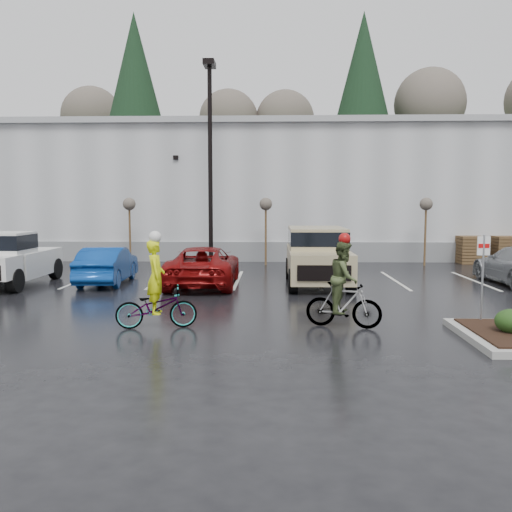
{
  "coord_description": "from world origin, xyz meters",
  "views": [
    {
      "loc": [
        -1.15,
        -12.63,
        2.96
      ],
      "look_at": [
        -1.68,
        4.18,
        1.3
      ],
      "focal_mm": 38.0,
      "sensor_mm": 36.0,
      "label": 1
    }
  ],
  "objects_px": {
    "sapling_west": "(129,208)",
    "cyclist_hivis": "(156,298)",
    "car_red": "(204,266)",
    "suv_tan": "(318,256)",
    "sapling_mid": "(266,208)",
    "car_blue": "(107,265)",
    "lamppost": "(210,142)",
    "pickup_white": "(14,258)",
    "pallet_stack_a": "(471,250)",
    "cyclist_olive": "(344,293)",
    "sapling_east": "(426,208)",
    "fire_lane_sign": "(483,269)",
    "pallet_stack_b": "(506,250)"
  },
  "relations": [
    {
      "from": "sapling_west",
      "to": "cyclist_hivis",
      "type": "height_order",
      "value": "sapling_west"
    },
    {
      "from": "sapling_west",
      "to": "car_red",
      "type": "bearing_deg",
      "value": -55.96
    },
    {
      "from": "suv_tan",
      "to": "sapling_mid",
      "type": "bearing_deg",
      "value": 107.65
    },
    {
      "from": "car_blue",
      "to": "sapling_mid",
      "type": "bearing_deg",
      "value": -136.05
    },
    {
      "from": "sapling_mid",
      "to": "car_blue",
      "type": "relative_size",
      "value": 0.78
    },
    {
      "from": "cyclist_hivis",
      "to": "lamppost",
      "type": "bearing_deg",
      "value": -10.17
    },
    {
      "from": "lamppost",
      "to": "cyclist_hivis",
      "type": "xyz_separation_m",
      "value": [
        0.1,
        -12.12,
        -4.97
      ]
    },
    {
      "from": "lamppost",
      "to": "sapling_mid",
      "type": "height_order",
      "value": "lamppost"
    },
    {
      "from": "pickup_white",
      "to": "cyclist_hivis",
      "type": "relative_size",
      "value": 2.26
    },
    {
      "from": "sapling_west",
      "to": "pallet_stack_a",
      "type": "xyz_separation_m",
      "value": [
        16.5,
        1.0,
        -2.05
      ]
    },
    {
      "from": "pallet_stack_a",
      "to": "car_red",
      "type": "bearing_deg",
      "value": -148.46
    },
    {
      "from": "sapling_mid",
      "to": "suv_tan",
      "type": "height_order",
      "value": "sapling_mid"
    },
    {
      "from": "cyclist_hivis",
      "to": "cyclist_olive",
      "type": "relative_size",
      "value": 1.02
    },
    {
      "from": "pickup_white",
      "to": "sapling_east",
      "type": "bearing_deg",
      "value": 21.27
    },
    {
      "from": "car_red",
      "to": "cyclist_olive",
      "type": "xyz_separation_m",
      "value": [
        4.17,
        -6.46,
        0.12
      ]
    },
    {
      "from": "car_red",
      "to": "car_blue",
      "type": "bearing_deg",
      "value": -6.18
    },
    {
      "from": "car_blue",
      "to": "cyclist_hivis",
      "type": "height_order",
      "value": "cyclist_hivis"
    },
    {
      "from": "pallet_stack_a",
      "to": "car_blue",
      "type": "bearing_deg",
      "value": -155.72
    },
    {
      "from": "fire_lane_sign",
      "to": "pallet_stack_a",
      "type": "bearing_deg",
      "value": 71.19
    },
    {
      "from": "lamppost",
      "to": "pallet_stack_b",
      "type": "xyz_separation_m",
      "value": [
        14.2,
        2.0,
        -5.01
      ]
    },
    {
      "from": "car_blue",
      "to": "cyclist_hivis",
      "type": "xyz_separation_m",
      "value": [
        3.33,
        -7.02,
        0.04
      ]
    },
    {
      "from": "pallet_stack_b",
      "to": "car_blue",
      "type": "distance_m",
      "value": 18.82
    },
    {
      "from": "car_red",
      "to": "fire_lane_sign",
      "type": "bearing_deg",
      "value": 139.04
    },
    {
      "from": "lamppost",
      "to": "car_blue",
      "type": "relative_size",
      "value": 2.24
    },
    {
      "from": "lamppost",
      "to": "pickup_white",
      "type": "height_order",
      "value": "lamppost"
    },
    {
      "from": "sapling_east",
      "to": "fire_lane_sign",
      "type": "bearing_deg",
      "value": -99.75
    },
    {
      "from": "pallet_stack_b",
      "to": "car_red",
      "type": "bearing_deg",
      "value": -151.7
    },
    {
      "from": "sapling_east",
      "to": "cyclist_olive",
      "type": "distance_m",
      "value": 14.15
    },
    {
      "from": "sapling_mid",
      "to": "sapling_east",
      "type": "xyz_separation_m",
      "value": [
        7.5,
        0.0,
        0.0
      ]
    },
    {
      "from": "pallet_stack_b",
      "to": "sapling_mid",
      "type": "bearing_deg",
      "value": -175.11
    },
    {
      "from": "car_red",
      "to": "pickup_white",
      "type": "bearing_deg",
      "value": -0.6
    },
    {
      "from": "sapling_mid",
      "to": "car_blue",
      "type": "bearing_deg",
      "value": -133.23
    },
    {
      "from": "sapling_mid",
      "to": "car_red",
      "type": "relative_size",
      "value": 0.63
    },
    {
      "from": "cyclist_olive",
      "to": "car_blue",
      "type": "bearing_deg",
      "value": 63.87
    },
    {
      "from": "fire_lane_sign",
      "to": "car_red",
      "type": "height_order",
      "value": "fire_lane_sign"
    },
    {
      "from": "sapling_mid",
      "to": "lamppost",
      "type": "bearing_deg",
      "value": -158.2
    },
    {
      "from": "sapling_west",
      "to": "pallet_stack_a",
      "type": "height_order",
      "value": "sapling_west"
    },
    {
      "from": "car_red",
      "to": "pallet_stack_a",
      "type": "bearing_deg",
      "value": -148.95
    },
    {
      "from": "sapling_mid",
      "to": "cyclist_hivis",
      "type": "distance_m",
      "value": 13.49
    },
    {
      "from": "pickup_white",
      "to": "cyclist_hivis",
      "type": "bearing_deg",
      "value": -45.17
    },
    {
      "from": "sapling_east",
      "to": "pallet_stack_a",
      "type": "height_order",
      "value": "sapling_east"
    },
    {
      "from": "pallet_stack_b",
      "to": "fire_lane_sign",
      "type": "height_order",
      "value": "fire_lane_sign"
    },
    {
      "from": "fire_lane_sign",
      "to": "sapling_mid",
      "type": "bearing_deg",
      "value": 112.49
    },
    {
      "from": "lamppost",
      "to": "sapling_west",
      "type": "height_order",
      "value": "lamppost"
    },
    {
      "from": "lamppost",
      "to": "pallet_stack_a",
      "type": "bearing_deg",
      "value": 9.09
    },
    {
      "from": "sapling_west",
      "to": "pallet_stack_b",
      "type": "distance_m",
      "value": 18.34
    },
    {
      "from": "sapling_mid",
      "to": "sapling_west",
      "type": "bearing_deg",
      "value": 180.0
    },
    {
      "from": "lamppost",
      "to": "pallet_stack_a",
      "type": "xyz_separation_m",
      "value": [
        12.5,
        2.0,
        -5.01
      ]
    },
    {
      "from": "lamppost",
      "to": "fire_lane_sign",
      "type": "height_order",
      "value": "lamppost"
    },
    {
      "from": "sapling_mid",
      "to": "cyclist_hivis",
      "type": "xyz_separation_m",
      "value": [
        -2.4,
        -13.12,
        -2.01
      ]
    }
  ]
}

